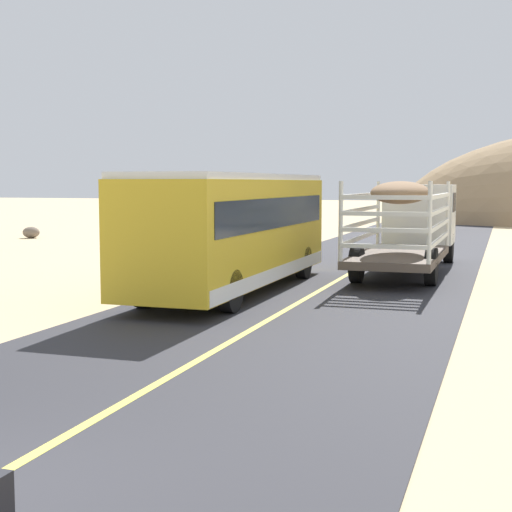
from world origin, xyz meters
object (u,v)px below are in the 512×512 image
Objects in this scene: bus at (234,229)px; boulder_mid_field at (31,232)px; livestock_truck at (413,217)px; car_far at (434,220)px.

boulder_mid_field is at bearing 138.47° from bus.
livestock_truck is at bearing 61.86° from bus.
livestock_truck is 2.20× the size of car_far.
livestock_truck is 8.35m from bus.
bus is 23.25m from boulder_mid_field.
bus is 28.23m from car_far.
car_far is 23.84m from boulder_mid_field.
car_far reaches higher than boulder_mid_field.
car_far is (2.81, 28.07, -1.05)m from bus.
car_far is at bearing 32.14° from boulder_mid_field.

